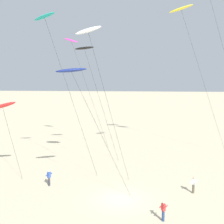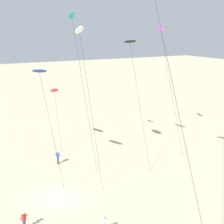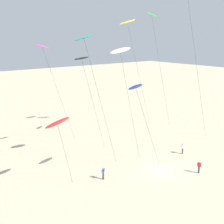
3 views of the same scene
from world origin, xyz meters
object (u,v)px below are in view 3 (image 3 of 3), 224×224
at_px(kite_flyer_nearest, 103,173).
at_px(kite_flyer_furthest, 183,148).
at_px(kite_navy, 136,87).
at_px(kite_red, 58,123).
at_px(kite_black, 82,59).
at_px(kite_green, 152,17).
at_px(kite_yellow, 127,23).
at_px(kite_teal, 85,40).
at_px(kite_magenta, 43,48).
at_px(kite_white, 120,51).
at_px(kite_flyer_middle, 199,167).

bearing_deg(kite_flyer_nearest, kite_flyer_furthest, -3.56).
distance_m(kite_navy, kite_red, 9.88).
height_order(kite_black, kite_flyer_nearest, kite_black).
relative_size(kite_green, kite_yellow, 1.06).
xyz_separation_m(kite_yellow, kite_red, (-20.24, -11.50, -11.77)).
bearing_deg(kite_flyer_furthest, kite_flyer_nearest, 176.44).
xyz_separation_m(kite_teal, kite_flyer_furthest, (15.12, -3.56, -16.20)).
bearing_deg(kite_navy, kite_magenta, 101.15).
xyz_separation_m(kite_navy, kite_white, (0.96, 4.05, 3.96)).
relative_size(kite_black, kite_flyer_furthest, 8.90).
relative_size(kite_navy, kite_teal, 0.68).
bearing_deg(kite_flyer_middle, kite_navy, 153.20).
relative_size(kite_magenta, kite_green, 0.76).
bearing_deg(kite_green, kite_magenta, 165.06).
distance_m(kite_navy, kite_magenta, 17.98).
bearing_deg(kite_red, kite_white, 0.87).
bearing_deg(kite_green, kite_teal, -158.51).
xyz_separation_m(kite_teal, kite_white, (4.64, -0.99, -1.35)).
height_order(kite_teal, kite_red, kite_teal).
bearing_deg(kite_flyer_furthest, kite_magenta, 133.32).
height_order(kite_green, kite_flyer_furthest, kite_green).
bearing_deg(kite_teal, kite_flyer_furthest, -13.25).
bearing_deg(kite_flyer_furthest, kite_navy, -172.64).
height_order(kite_black, kite_red, kite_black).
distance_m(kite_teal, kite_red, 10.18).
distance_m(kite_yellow, kite_flyer_nearest, 27.48).
height_order(kite_navy, kite_yellow, kite_yellow).
height_order(kite_green, kite_flyer_middle, kite_green).
height_order(kite_yellow, kite_red, kite_yellow).
bearing_deg(kite_white, kite_flyer_furthest, -13.78).
relative_size(kite_flyer_middle, kite_flyer_furthest, 1.00).
bearing_deg(kite_red, kite_magenta, 69.81).
bearing_deg(kite_black, kite_magenta, 114.42).
xyz_separation_m(kite_black, kite_red, (-7.78, -6.93, -6.31)).
bearing_deg(kite_magenta, kite_yellow, -6.66).
relative_size(kite_magenta, kite_white, 1.01).
bearing_deg(kite_yellow, kite_flyer_middle, -101.69).
height_order(kite_navy, kite_flyer_middle, kite_navy).
bearing_deg(kite_white, kite_navy, -103.38).
bearing_deg(kite_red, kite_black, 41.71).
distance_m(kite_magenta, kite_black, 7.13).
bearing_deg(kite_green, kite_navy, -140.29).
bearing_deg(kite_flyer_middle, kite_white, 130.90).
distance_m(kite_magenta, kite_green, 19.53).
distance_m(kite_magenta, kite_red, 16.13).
bearing_deg(kite_teal, kite_green, 21.49).
height_order(kite_navy, kite_white, kite_white).
distance_m(kite_navy, kite_flyer_nearest, 11.57).
distance_m(kite_teal, kite_yellow, 18.97).
distance_m(kite_flyer_nearest, kite_flyer_furthest, 14.54).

